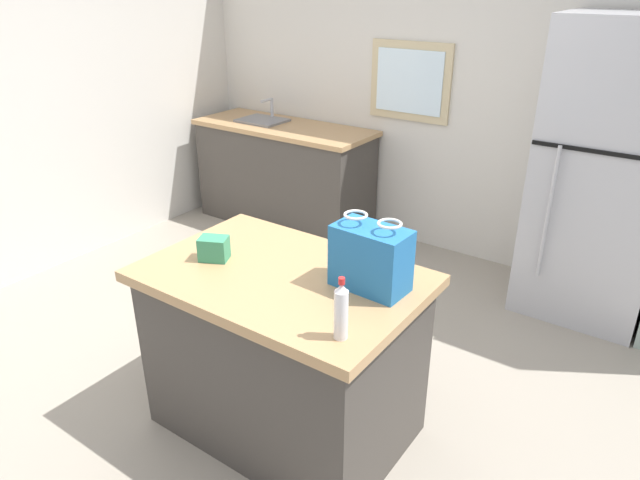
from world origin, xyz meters
TOP-DOWN VIEW (x-y plane):
  - ground at (0.00, 0.00)m, footprint 5.79×5.79m
  - back_wall at (-0.01, 2.21)m, footprint 4.83×0.13m
  - left_wall at (-2.41, 0.00)m, footprint 0.10×4.42m
  - kitchen_island at (0.21, -0.23)m, footprint 1.26×0.84m
  - refrigerator at (1.14, 1.82)m, footprint 0.78×0.67m
  - sink_counter at (-1.43, 1.84)m, footprint 1.62×0.62m
  - shopping_bag at (0.59, -0.11)m, footprint 0.33×0.19m
  - small_box at (-0.14, -0.30)m, footprint 0.16×0.14m
  - bottle at (0.70, -0.50)m, footprint 0.05×0.05m

SIDE VIEW (x-z plane):
  - ground at x=0.00m, z-range 0.00..0.00m
  - kitchen_island at x=0.21m, z-range 0.00..0.88m
  - sink_counter at x=-1.43m, z-range -0.08..1.01m
  - small_box at x=-0.14m, z-range 0.87..0.98m
  - refrigerator at x=1.14m, z-range 0.00..1.90m
  - bottle at x=0.70m, z-range 0.86..1.11m
  - shopping_bag at x=0.59m, z-range 0.85..1.17m
  - left_wall at x=-2.41m, z-range 0.00..2.52m
  - back_wall at x=-0.01m, z-range 0.00..2.52m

